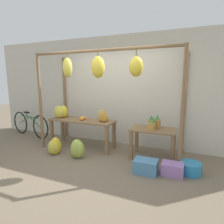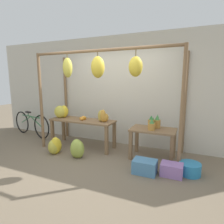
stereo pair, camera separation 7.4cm
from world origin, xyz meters
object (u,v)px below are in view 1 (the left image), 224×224
orange_pile (83,118)px  blue_bucket (190,168)px  pineapple_cluster (153,123)px  banana_pile_ground_right (77,149)px  fruit_crate_white (146,166)px  fruit_crate_purple (172,169)px  banana_pile_on_table (62,112)px  parked_bicycle (30,124)px  banana_pile_ground_left (55,147)px  papaya_pile (103,117)px

orange_pile → blue_bucket: bearing=-9.6°
orange_pile → pineapple_cluster: pineapple_cluster is taller
banana_pile_ground_right → blue_bucket: banana_pile_ground_right is taller
fruit_crate_white → fruit_crate_purple: (0.47, 0.10, -0.01)m
orange_pile → fruit_crate_purple: size_ratio=0.57×
banana_pile_on_table → fruit_crate_white: bearing=-17.4°
fruit_crate_white → pineapple_cluster: bearing=91.2°
pineapple_cluster → fruit_crate_white: pineapple_cluster is taller
banana_pile_on_table → fruit_crate_white: banana_pile_on_table is taller
fruit_crate_purple → parked_bicycle: bearing=168.9°
banana_pile_on_table → orange_pile: (0.67, -0.06, -0.12)m
pineapple_cluster → parked_bicycle: size_ratio=0.21×
banana_pile_ground_left → banana_pile_ground_right: (0.60, 0.02, 0.02)m
pineapple_cluster → fruit_crate_white: 0.98m
banana_pile_ground_right → blue_bucket: bearing=4.5°
pineapple_cluster → blue_bucket: 1.13m
pineapple_cluster → blue_bucket: size_ratio=0.97×
banana_pile_ground_left → fruit_crate_white: bearing=-2.0°
blue_bucket → parked_bicycle: parked_bicycle is taller
fruit_crate_white → papaya_pile: bearing=149.3°
pineapple_cluster → banana_pile_ground_left: pineapple_cluster is taller
orange_pile → papaya_pile: bearing=0.8°
orange_pile → banana_pile_ground_right: orange_pile is taller
banana_pile_on_table → parked_bicycle: 1.43m
fruit_crate_purple → banana_pile_ground_right: bearing=-179.9°
banana_pile_on_table → orange_pile: banana_pile_on_table is taller
parked_bicycle → banana_pile_ground_right: bearing=-20.6°
banana_pile_ground_left → banana_pile_ground_right: bearing=1.9°
banana_pile_ground_left → banana_pile_ground_right: 0.60m
orange_pile → parked_bicycle: (-2.00, 0.23, -0.39)m
pineapple_cluster → fruit_crate_white: bearing=-88.8°
fruit_crate_purple → pineapple_cluster: bearing=127.2°
banana_pile_on_table → blue_bucket: (3.19, -0.48, -0.76)m
orange_pile → papaya_pile: (0.55, 0.01, 0.09)m
banana_pile_ground_right → parked_bicycle: 2.37m
orange_pile → parked_bicycle: size_ratio=0.13×
banana_pile_on_table → banana_pile_ground_right: bearing=-36.9°
papaya_pile → pineapple_cluster: bearing=1.1°
papaya_pile → orange_pile: bearing=-179.2°
banana_pile_ground_left → parked_bicycle: parked_bicycle is taller
orange_pile → pineapple_cluster: bearing=1.0°
banana_pile_on_table → papaya_pile: (1.23, -0.05, -0.03)m
banana_pile_ground_left → blue_bucket: (2.90, 0.20, -0.07)m
banana_pile_ground_left → blue_bucket: banana_pile_ground_left is taller
banana_pile_on_table → fruit_crate_white: (2.42, -0.76, -0.74)m
blue_bucket → banana_pile_on_table: bearing=171.4°
banana_pile_on_table → banana_pile_ground_left: (0.29, -0.68, -0.69)m
banana_pile_ground_right → fruit_crate_purple: banana_pile_ground_right is taller
orange_pile → banana_pile_ground_left: bearing=-121.5°
pineapple_cluster → parked_bicycle: bearing=177.0°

